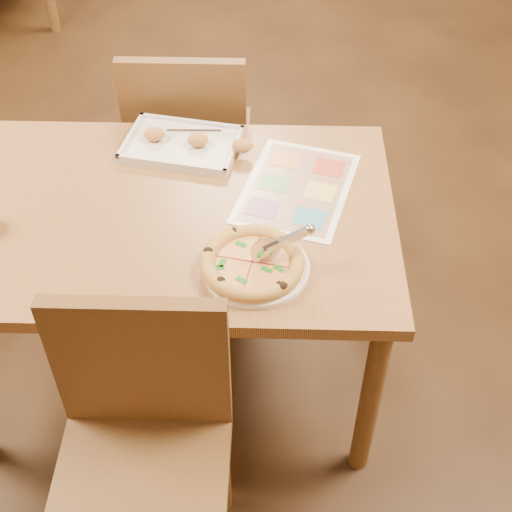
{
  "coord_description": "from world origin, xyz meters",
  "views": [
    {
      "loc": [
        0.3,
        -1.51,
        2.05
      ],
      "look_at": [
        0.26,
        -0.23,
        0.77
      ],
      "focal_mm": 50.0,
      "sensor_mm": 36.0,
      "label": 1
    }
  ],
  "objects_px": {
    "pizza": "(252,263)",
    "appetizer_tray": "(185,145)",
    "chair_far": "(189,131)",
    "plate": "(256,268)",
    "pizza_cutter": "(280,243)",
    "menu": "(297,188)",
    "dining_table": "(168,232)",
    "chair_near": "(141,424)"
  },
  "relations": [
    {
      "from": "dining_table",
      "to": "appetizer_tray",
      "type": "height_order",
      "value": "appetizer_tray"
    },
    {
      "from": "appetizer_tray",
      "to": "dining_table",
      "type": "bearing_deg",
      "value": -95.78
    },
    {
      "from": "dining_table",
      "to": "pizza",
      "type": "distance_m",
      "value": 0.36
    },
    {
      "from": "pizza",
      "to": "appetizer_tray",
      "type": "relative_size",
      "value": 0.65
    },
    {
      "from": "appetizer_tray",
      "to": "pizza_cutter",
      "type": "bearing_deg",
      "value": -59.73
    },
    {
      "from": "pizza_cutter",
      "to": "dining_table",
      "type": "bearing_deg",
      "value": 129.7
    },
    {
      "from": "pizza_cutter",
      "to": "menu",
      "type": "height_order",
      "value": "pizza_cutter"
    },
    {
      "from": "dining_table",
      "to": "menu",
      "type": "relative_size",
      "value": 3.14
    },
    {
      "from": "chair_far",
      "to": "plate",
      "type": "bearing_deg",
      "value": 107.59
    },
    {
      "from": "pizza",
      "to": "appetizer_tray",
      "type": "distance_m",
      "value": 0.57
    },
    {
      "from": "pizza_cutter",
      "to": "appetizer_tray",
      "type": "distance_m",
      "value": 0.59
    },
    {
      "from": "plate",
      "to": "menu",
      "type": "distance_m",
      "value": 0.35
    },
    {
      "from": "chair_near",
      "to": "plate",
      "type": "relative_size",
      "value": 1.69
    },
    {
      "from": "chair_near",
      "to": "chair_far",
      "type": "height_order",
      "value": "same"
    },
    {
      "from": "dining_table",
      "to": "plate",
      "type": "distance_m",
      "value": 0.36
    },
    {
      "from": "dining_table",
      "to": "appetizer_tray",
      "type": "relative_size",
      "value": 3.13
    },
    {
      "from": "pizza",
      "to": "chair_far",
      "type": "bearing_deg",
      "value": 106.93
    },
    {
      "from": "chair_far",
      "to": "menu",
      "type": "height_order",
      "value": "chair_far"
    },
    {
      "from": "dining_table",
      "to": "menu",
      "type": "xyz_separation_m",
      "value": [
        0.37,
        0.1,
        0.09
      ]
    },
    {
      "from": "menu",
      "to": "plate",
      "type": "bearing_deg",
      "value": -108.26
    },
    {
      "from": "chair_far",
      "to": "menu",
      "type": "relative_size",
      "value": 1.13
    },
    {
      "from": "chair_near",
      "to": "pizza",
      "type": "xyz_separation_m",
      "value": [
        0.25,
        0.37,
        0.18
      ]
    },
    {
      "from": "dining_table",
      "to": "pizza_cutter",
      "type": "height_order",
      "value": "pizza_cutter"
    },
    {
      "from": "chair_near",
      "to": "appetizer_tray",
      "type": "distance_m",
      "value": 0.91
    },
    {
      "from": "appetizer_tray",
      "to": "menu",
      "type": "relative_size",
      "value": 1.0
    },
    {
      "from": "menu",
      "to": "pizza_cutter",
      "type": "bearing_deg",
      "value": -98.71
    },
    {
      "from": "dining_table",
      "to": "chair_far",
      "type": "distance_m",
      "value": 0.61
    },
    {
      "from": "pizza_cutter",
      "to": "menu",
      "type": "bearing_deg",
      "value": 64.96
    },
    {
      "from": "chair_far",
      "to": "plate",
      "type": "relative_size",
      "value": 1.69
    },
    {
      "from": "pizza",
      "to": "menu",
      "type": "distance_m",
      "value": 0.36
    },
    {
      "from": "chair_far",
      "to": "pizza_cutter",
      "type": "distance_m",
      "value": 0.91
    },
    {
      "from": "chair_near",
      "to": "menu",
      "type": "bearing_deg",
      "value": 62.1
    },
    {
      "from": "plate",
      "to": "pizza",
      "type": "bearing_deg",
      "value": -162.04
    },
    {
      "from": "plate",
      "to": "pizza",
      "type": "xyz_separation_m",
      "value": [
        -0.01,
        -0.0,
        0.02
      ]
    },
    {
      "from": "chair_far",
      "to": "menu",
      "type": "bearing_deg",
      "value": 126.94
    },
    {
      "from": "dining_table",
      "to": "menu",
      "type": "bearing_deg",
      "value": 15.61
    },
    {
      "from": "chair_near",
      "to": "chair_far",
      "type": "xyz_separation_m",
      "value": [
        -0.0,
        1.2,
        0.0
      ]
    },
    {
      "from": "appetizer_tray",
      "to": "chair_far",
      "type": "bearing_deg",
      "value": 95.29
    },
    {
      "from": "dining_table",
      "to": "pizza",
      "type": "bearing_deg",
      "value": -42.52
    },
    {
      "from": "dining_table",
      "to": "plate",
      "type": "xyz_separation_m",
      "value": [
        0.26,
        -0.23,
        0.09
      ]
    },
    {
      "from": "pizza",
      "to": "appetizer_tray",
      "type": "bearing_deg",
      "value": 113.38
    },
    {
      "from": "plate",
      "to": "pizza_cutter",
      "type": "relative_size",
      "value": 1.79
    }
  ]
}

